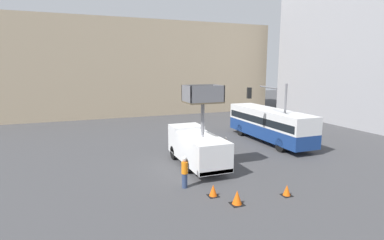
% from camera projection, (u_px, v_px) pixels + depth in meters
% --- Properties ---
extents(ground_plane, '(120.00, 120.00, 0.00)m').
position_uv_depth(ground_plane, '(195.00, 170.00, 20.58)').
color(ground_plane, '#424244').
extents(building_backdrop_far, '(44.00, 10.00, 13.60)m').
position_uv_depth(building_backdrop_far, '(126.00, 68.00, 45.80)').
color(building_backdrop_far, tan).
rests_on(building_backdrop_far, ground_plane).
extents(utility_truck, '(2.34, 6.43, 5.82)m').
position_uv_depth(utility_truck, '(197.00, 145.00, 21.10)').
color(utility_truck, white).
rests_on(utility_truck, ground_plane).
extents(city_bus, '(2.54, 10.52, 3.10)m').
position_uv_depth(city_bus, '(269.00, 123.00, 28.05)').
color(city_bus, navy).
rests_on(city_bus, ground_plane).
extents(traffic_light_pole, '(3.45, 3.20, 5.62)m').
position_uv_depth(traffic_light_pole, '(272.00, 105.00, 25.15)').
color(traffic_light_pole, slate).
rests_on(traffic_light_pole, ground_plane).
extents(road_worker_near_truck, '(0.38, 0.38, 1.91)m').
position_uv_depth(road_worker_near_truck, '(185.00, 172.00, 17.37)').
color(road_worker_near_truck, navy).
rests_on(road_worker_near_truck, ground_plane).
extents(road_worker_directing, '(0.38, 0.38, 1.75)m').
position_uv_depth(road_worker_directing, '(225.00, 148.00, 22.90)').
color(road_worker_directing, navy).
rests_on(road_worker_directing, ground_plane).
extents(traffic_cone_near_truck, '(0.66, 0.66, 0.75)m').
position_uv_depth(traffic_cone_near_truck, '(237.00, 198.00, 15.33)').
color(traffic_cone_near_truck, black).
rests_on(traffic_cone_near_truck, ground_plane).
extents(traffic_cone_mid_road, '(0.54, 0.54, 0.61)m').
position_uv_depth(traffic_cone_mid_road, '(287.00, 191.00, 16.40)').
color(traffic_cone_mid_road, black).
rests_on(traffic_cone_mid_road, ground_plane).
extents(traffic_cone_far_side, '(0.57, 0.57, 0.65)m').
position_uv_depth(traffic_cone_far_side, '(213.00, 191.00, 16.33)').
color(traffic_cone_far_side, black).
rests_on(traffic_cone_far_side, ground_plane).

